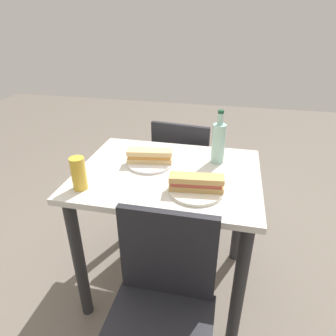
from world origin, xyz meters
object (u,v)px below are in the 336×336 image
Objects in this scene: knife_near at (149,157)px; plate_near at (150,163)px; baguette_sandwich_near at (150,156)px; plate_far at (196,191)px; water_bottle at (218,142)px; chair_near at (162,306)px; dining_table at (168,197)px; beer_glass at (79,173)px; baguette_sandwich_far at (196,183)px; chair_far at (183,169)px; knife_far at (194,182)px.

plate_near is at bearing -68.76° from knife_near.
baguette_sandwich_near is at bearing -68.76° from knife_near.
plate_far is 0.85× the size of water_bottle.
chair_near is 5.18× the size of knife_near.
plate_far reaches higher than dining_table.
baguette_sandwich_far is at bearing 8.61° from beer_glass.
plate_near is at bearing -90.00° from baguette_sandwich_near.
water_bottle is at bearing 77.94° from plate_far.
plate_near is at bearing 50.86° from beer_glass.
dining_table is 0.49m from beer_glass.
chair_far reaches higher than baguette_sandwich_far.
knife_near reaches higher than plate_near.
dining_table is 0.28m from plate_far.
dining_table is at bearing 135.07° from baguette_sandwich_far.
knife_far is (0.15, -0.11, 0.17)m from dining_table.
plate_near is (-0.11, 0.06, 0.16)m from dining_table.
beer_glass is (-0.59, -0.41, -0.04)m from water_bottle.
chair_far is (-0.01, 0.56, -0.13)m from dining_table.
dining_table is 0.25m from knife_far.
baguette_sandwich_far reaches higher than knife_near.
chair_far is at bearing 75.01° from knife_near.
baguette_sandwich_far is at bearing 0.00° from plate_far.
plate_far is 0.53m from beer_glass.
chair_far is 5.66× the size of beer_glass.
beer_glass is at bearing -165.22° from knife_far.
water_bottle reaches higher than dining_table.
beer_glass is at bearing -145.44° from water_bottle.
baguette_sandwich_near is at bearing 90.00° from plate_near.
knife_far is 1.17× the size of beer_glass.
knife_far is (-0.02, 0.05, -0.03)m from baguette_sandwich_far.
baguette_sandwich_far is at bearing -44.93° from dining_table.
baguette_sandwich_near is at bearing 140.98° from baguette_sandwich_far.
knife_near is at bearing 108.90° from chair_near.
knife_near is 0.70× the size of plate_far.
knife_near is at bearing 141.78° from knife_far.
dining_table is at bearing 34.15° from beer_glass.
chair_far is 0.61m from water_bottle.
knife_near is at bearing 137.25° from plate_far.
water_bottle is 0.72m from beer_glass.
knife_near is at bearing 140.22° from dining_table.
beer_glass is (-0.50, -0.13, 0.06)m from knife_far.
baguette_sandwich_far reaches higher than knife_far.
chair_near reaches higher than knife_far.
water_bottle is (0.36, 0.06, 0.09)m from knife_near.
chair_near reaches higher than plate_near.
plate_near is 0.98× the size of baguette_sandwich_far.
chair_near is at bearing -99.48° from plate_far.
dining_table is at bearing -28.17° from plate_near.
plate_far is 0.06m from knife_far.
plate_far is (0.16, -0.16, 0.16)m from dining_table.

